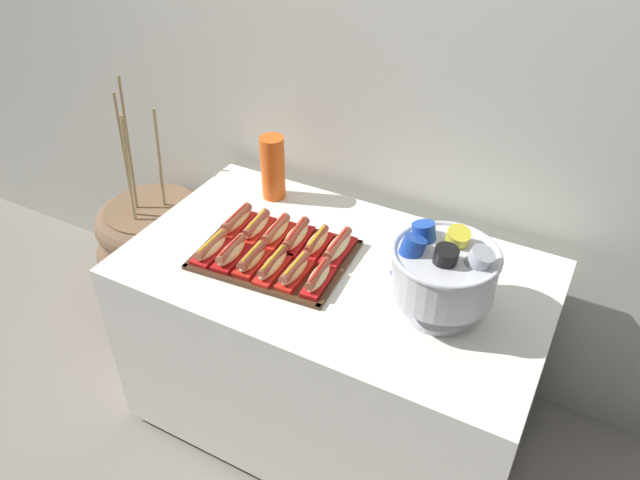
{
  "coord_description": "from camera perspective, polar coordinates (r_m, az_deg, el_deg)",
  "views": [
    {
      "loc": [
        0.69,
        -1.38,
        1.99
      ],
      "look_at": [
        -0.07,
        0.02,
        0.81
      ],
      "focal_mm": 34.63,
      "sensor_mm": 36.0,
      "label": 1
    }
  ],
  "objects": [
    {
      "name": "back_wall",
      "position": [
        2.13,
        8.26,
        17.22
      ],
      "size": [
        6.0,
        0.1,
        2.6
      ],
      "primitive_type": "cube",
      "color": "beige",
      "rests_on": "ground_plane"
    },
    {
      "name": "hot_dog_8",
      "position": [
        2.08,
        -4.1,
        0.77
      ],
      "size": [
        0.08,
        0.18,
        0.06
      ],
      "color": "red",
      "rests_on": "serving_tray"
    },
    {
      "name": "hot_dog_1",
      "position": [
        1.99,
        -8.19,
        -1.18
      ],
      "size": [
        0.07,
        0.16,
        0.06
      ],
      "color": "#B21414",
      "rests_on": "serving_tray"
    },
    {
      "name": "hot_dog_10",
      "position": [
        2.02,
        -0.32,
        -0.25
      ],
      "size": [
        0.07,
        0.17,
        0.06
      ],
      "color": "red",
      "rests_on": "serving_tray"
    },
    {
      "name": "hot_dog_9",
      "position": [
        2.05,
        -2.24,
        0.29
      ],
      "size": [
        0.09,
        0.19,
        0.06
      ],
      "color": "red",
      "rests_on": "serving_tray"
    },
    {
      "name": "hot_dog_0",
      "position": [
        2.03,
        -10.01,
        -0.72
      ],
      "size": [
        0.07,
        0.16,
        0.06
      ],
      "color": "red",
      "rests_on": "serving_tray"
    },
    {
      "name": "hot_dog_11",
      "position": [
        2.0,
        1.65,
        -0.68
      ],
      "size": [
        0.07,
        0.18,
        0.06
      ],
      "color": "red",
      "rests_on": "serving_tray"
    },
    {
      "name": "hot_dog_3",
      "position": [
        1.93,
        -4.36,
        -2.32
      ],
      "size": [
        0.07,
        0.18,
        0.06
      ],
      "color": "red",
      "rests_on": "serving_tray"
    },
    {
      "name": "hot_dog_4",
      "position": [
        1.9,
        -2.35,
        -2.88
      ],
      "size": [
        0.06,
        0.16,
        0.06
      ],
      "color": "red",
      "rests_on": "serving_tray"
    },
    {
      "name": "hot_dog_6",
      "position": [
        2.14,
        -7.69,
        1.77
      ],
      "size": [
        0.07,
        0.18,
        0.06
      ],
      "color": "red",
      "rests_on": "serving_tray"
    },
    {
      "name": "hot_dog_5",
      "position": [
        1.88,
        -0.28,
        -3.47
      ],
      "size": [
        0.07,
        0.16,
        0.06
      ],
      "color": "red",
      "rests_on": "serving_tray"
    },
    {
      "name": "cup_stack",
      "position": [
        2.26,
        -4.38,
        6.69
      ],
      "size": [
        0.09,
        0.09,
        0.24
      ],
      "color": "#EA5B19",
      "rests_on": "buffet_table"
    },
    {
      "name": "punch_bowl",
      "position": [
        1.76,
        11.29,
        -2.78
      ],
      "size": [
        0.31,
        0.31,
        0.27
      ],
      "color": "silver",
      "rests_on": "buffet_table"
    },
    {
      "name": "floor_vase",
      "position": [
        2.86,
        -14.44,
        -1.89
      ],
      "size": [
        0.57,
        0.57,
        1.1
      ],
      "color": "brown",
      "rests_on": "ground_plane"
    },
    {
      "name": "buffet_table",
      "position": [
        2.22,
        1.29,
        -9.55
      ],
      "size": [
        1.36,
        0.78,
        0.75
      ],
      "color": "white",
      "rests_on": "ground_plane"
    },
    {
      "name": "serving_tray",
      "position": [
        2.02,
        -4.19,
        -1.4
      ],
      "size": [
        0.51,
        0.4,
        0.01
      ],
      "color": "#472B19",
      "rests_on": "buffet_table"
    },
    {
      "name": "ground_plane",
      "position": [
        2.52,
        1.17,
        -15.81
      ],
      "size": [
        10.0,
        10.0,
        0.0
      ],
      "primitive_type": "plane",
      "color": "gray"
    },
    {
      "name": "hot_dog_2",
      "position": [
        1.96,
        -6.3,
        -1.77
      ],
      "size": [
        0.07,
        0.15,
        0.06
      ],
      "color": "red",
      "rests_on": "serving_tray"
    },
    {
      "name": "hot_dog_7",
      "position": [
        2.11,
        -5.92,
        1.23
      ],
      "size": [
        0.08,
        0.17,
        0.06
      ],
      "color": "red",
      "rests_on": "serving_tray"
    }
  ]
}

